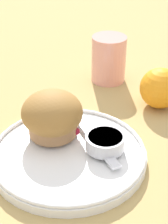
{
  "coord_description": "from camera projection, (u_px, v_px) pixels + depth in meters",
  "views": [
    {
      "loc": [
        0.28,
        -0.39,
        0.37
      ],
      "look_at": [
        0.01,
        0.03,
        0.06
      ],
      "focal_mm": 60.0,
      "sensor_mm": 36.0,
      "label": 1
    }
  ],
  "objects": [
    {
      "name": "ground_plane",
      "position": [
        69.0,
        146.0,
        0.6
      ],
      "size": [
        3.0,
        3.0,
        0.0
      ],
      "primitive_type": "plane",
      "color": "tan"
    },
    {
      "name": "plate",
      "position": [
        69.0,
        154.0,
        0.57
      ],
      "size": [
        0.24,
        0.24,
        0.02
      ],
      "color": "white",
      "rests_on": "ground_plane"
    },
    {
      "name": "muffin",
      "position": [
        52.0,
        115.0,
        0.58
      ],
      "size": [
        0.1,
        0.1,
        0.07
      ],
      "color": "#9E7047",
      "rests_on": "plate"
    },
    {
      "name": "cream_ramekin",
      "position": [
        105.0,
        141.0,
        0.56
      ],
      "size": [
        0.06,
        0.06,
        0.02
      ],
      "color": "silver",
      "rests_on": "plate"
    },
    {
      "name": "berry_pair",
      "position": [
        73.0,
        130.0,
        0.59
      ],
      "size": [
        0.02,
        0.01,
        0.01
      ],
      "color": "maroon",
      "rests_on": "plate"
    },
    {
      "name": "butter_knife",
      "position": [
        91.0,
        135.0,
        0.59
      ],
      "size": [
        0.15,
        0.11,
        0.0
      ],
      "rotation": [
        0.0,
        0.0,
        -0.58
      ],
      "color": "silver",
      "rests_on": "plate"
    },
    {
      "name": "orange_fruit",
      "position": [
        160.0,
        88.0,
        0.69
      ],
      "size": [
        0.08,
        0.08,
        0.08
      ],
      "color": "orange",
      "rests_on": "ground_plane"
    },
    {
      "name": "juice_glass",
      "position": [
        109.0,
        59.0,
        0.77
      ],
      "size": [
        0.07,
        0.07,
        0.1
      ],
      "color": "#E5998C",
      "rests_on": "ground_plane"
    }
  ]
}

